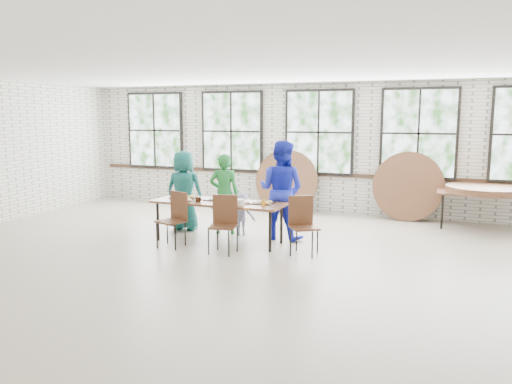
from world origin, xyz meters
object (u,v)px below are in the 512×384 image
dining_table (219,204)px  chair_near_right (224,219)px  storage_table (485,195)px  chair_near_left (175,214)px

dining_table → chair_near_right: chair_near_right is taller
storage_table → chair_near_right: bearing=-141.2°
chair_near_left → dining_table: bearing=61.0°
chair_near_right → chair_near_left: bearing=164.8°
chair_near_right → storage_table: bearing=26.9°
chair_near_right → storage_table: chair_near_right is taller
dining_table → chair_near_right: bearing=-56.0°
dining_table → chair_near_left: chair_near_left is taller
chair_near_right → storage_table: 5.36m
chair_near_right → storage_table: (4.13, 3.40, 0.13)m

